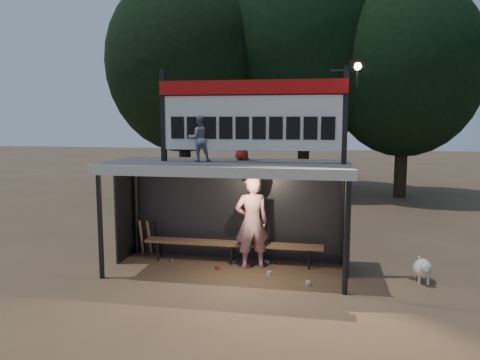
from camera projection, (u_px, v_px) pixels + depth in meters
name	position (u px, v px, depth m)	size (l,w,h in m)	color
ground	(227.00, 271.00, 9.91)	(80.00, 80.00, 0.00)	brown
player	(252.00, 222.00, 9.99)	(0.74, 0.48, 2.02)	silver
child_a	(199.00, 138.00, 9.64)	(0.47, 0.36, 0.96)	gray
child_b	(242.00, 140.00, 9.97)	(0.42, 0.27, 0.86)	maroon
dugout_shelter	(229.00, 183.00, 9.90)	(5.10, 2.08, 2.32)	#38383A
scoreboard_assembly	(254.00, 113.00, 9.36)	(4.10, 0.27, 1.99)	black
bench	(232.00, 244.00, 10.39)	(4.00, 0.35, 0.48)	brown
tree_left	(184.00, 63.00, 19.66)	(6.46, 6.46, 9.27)	black
tree_mid	(305.00, 49.00, 20.13)	(7.22, 7.22, 10.36)	black
tree_right	(405.00, 68.00, 18.56)	(6.08, 6.08, 8.72)	#302215
dog	(423.00, 268.00, 9.21)	(0.36, 0.81, 0.49)	silver
bats	(149.00, 237.00, 11.02)	(0.47, 0.32, 0.84)	#997447
litter	(248.00, 267.00, 10.05)	(3.19, 1.37, 0.08)	#A92B1D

